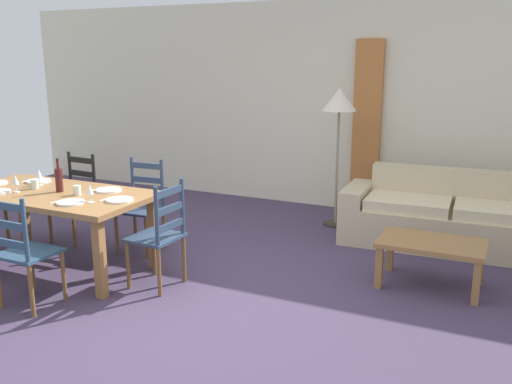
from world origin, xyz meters
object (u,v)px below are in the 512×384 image
object	(u,v)px
wine_glass_near_left	(16,181)
dining_chair_near_right	(23,251)
dining_table	(54,201)
wine_bottle	(59,179)
standing_lamp	(339,108)
wine_glass_far_left	(39,174)
dining_chair_far_right	(142,206)
coffee_cup_secondary	(35,184)
dining_chair_far_left	(76,198)
wine_glass_near_right	(90,190)
coffee_table	(431,248)
coffee_cup_primary	(77,190)
couch	(452,220)

from	to	relation	value
wine_glass_near_left	dining_chair_near_right	bearing A→B (deg)	-40.50
dining_table	wine_bottle	size ratio (longest dim) A/B	6.01
wine_glass_near_left	standing_lamp	xyz separation A→B (m)	(2.31, 2.61, 0.55)
wine_glass_far_left	wine_bottle	bearing A→B (deg)	-16.82
dining_chair_far_right	standing_lamp	bearing A→B (deg)	47.03
coffee_cup_secondary	dining_chair_far_left	bearing A→B (deg)	103.32
wine_bottle	standing_lamp	distance (m)	3.16
wine_glass_near_right	coffee_table	bearing A→B (deg)	23.79
dining_chair_far_right	wine_glass_far_left	distance (m)	1.05
dining_chair_far_right	coffee_table	size ratio (longest dim) A/B	1.07
dining_chair_near_right	wine_glass_far_left	world-z (taller)	dining_chair_near_right
wine_glass_far_left	coffee_cup_primary	distance (m)	0.63
dining_chair_far_right	wine_bottle	bearing A→B (deg)	-117.79
couch	coffee_table	distance (m)	1.22
coffee_cup_primary	coffee_table	distance (m)	3.23
wine_glass_far_left	standing_lamp	xyz separation A→B (m)	(2.33, 2.31, 0.55)
dining_chair_far_left	dining_chair_far_right	xyz separation A→B (m)	(0.86, 0.05, 0.00)
wine_glass_near_right	couch	size ratio (longest dim) A/B	0.07
wine_bottle	coffee_table	distance (m)	3.46
coffee_table	dining_table	bearing A→B (deg)	-162.36
coffee_cup_primary	couch	size ratio (longest dim) A/B	0.04
coffee_table	wine_glass_near_left	bearing A→B (deg)	-161.48
wine_glass_far_left	coffee_cup_secondary	xyz separation A→B (m)	(0.06, -0.12, -0.07)
coffee_cup_primary	couch	world-z (taller)	coffee_cup_primary
wine_glass_near_left	coffee_cup_primary	distance (m)	0.62
wine_glass_far_left	coffee_table	bearing A→B (deg)	14.07
dining_chair_near_right	wine_bottle	bearing A→B (deg)	114.63
dining_chair_far_right	coffee_table	distance (m)	2.90
wine_glass_near_left	coffee_table	bearing A→B (deg)	18.52
wine_glass_near_right	coffee_cup_primary	distance (m)	0.34
coffee_table	couch	bearing A→B (deg)	88.01
dining_chair_far_left	coffee_cup_primary	bearing A→B (deg)	-45.07
coffee_cup_primary	coffee_cup_secondary	xyz separation A→B (m)	(-0.55, 0.02, 0.00)
wine_glass_near_left	standing_lamp	distance (m)	3.53
dining_chair_near_right	couch	xyz separation A→B (m)	(2.94, 3.05, -0.19)
wine_glass_near_left	coffee_cup_secondary	world-z (taller)	wine_glass_near_left
wine_glass_far_left	coffee_cup_secondary	world-z (taller)	wine_glass_far_left
dining_chair_near_right	wine_glass_far_left	bearing A→B (deg)	128.89
dining_chair_far_right	coffee_cup_primary	distance (m)	0.84
coffee_cup_primary	coffee_table	xyz separation A→B (m)	(3.03, 1.05, -0.44)
wine_bottle	dining_chair_near_right	bearing A→B (deg)	-65.37
dining_chair_near_right	standing_lamp	size ratio (longest dim) A/B	0.59
wine_glass_near_right	coffee_cup_secondary	bearing A→B (deg)	168.25
dining_chair_near_right	dining_chair_far_left	xyz separation A→B (m)	(-0.84, 1.49, 0.00)
dining_chair_far_right	coffee_cup_primary	bearing A→B (deg)	-100.96
dining_chair_near_right	wine_bottle	world-z (taller)	wine_bottle
wine_glass_near_right	coffee_table	size ratio (longest dim) A/B	0.18
coffee_cup_primary	coffee_cup_secondary	distance (m)	0.55
dining_chair_far_left	standing_lamp	xyz separation A→B (m)	(2.43, 1.74, 0.93)
wine_bottle	wine_glass_near_left	bearing A→B (deg)	-151.87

